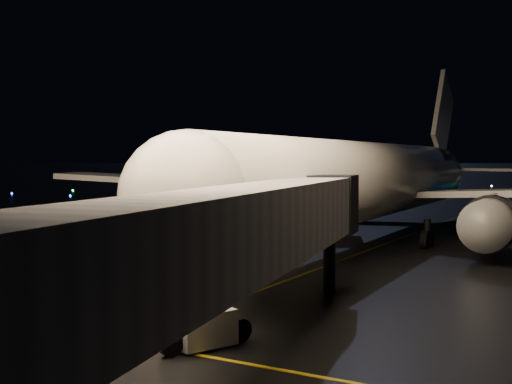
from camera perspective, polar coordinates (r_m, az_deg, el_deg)
lane_centre at (r=48.85m, az=7.97°, el=-5.88°), size 0.25×80.00×0.02m
airliner at (r=58.54m, az=11.07°, el=4.62°), size 66.72×63.54×18.47m
pushback_tug at (r=27.33m, az=-6.41°, el=-10.67°), size 5.10×4.00×2.16m
belt_loader at (r=45.15m, az=-10.94°, el=-4.37°), size 7.55×4.38×3.54m
crew_c at (r=54.35m, az=-12.38°, el=-4.00°), size 0.88×1.22×1.92m
safety_cone_0 at (r=56.71m, az=-3.50°, el=-4.36°), size 0.46×0.46×0.52m
safety_cone_1 at (r=63.68m, az=1.39°, el=-3.54°), size 0.60×0.60×0.54m
safety_cone_2 at (r=63.80m, az=-4.47°, el=-3.57°), size 0.43×0.43×0.46m
safety_cone_3 at (r=80.15m, az=-8.42°, el=-2.23°), size 0.55×0.55×0.51m
taxiway_lights at (r=139.35m, az=17.01°, el=-0.15°), size 164.00×92.00×0.36m
baggage_cart_0 at (r=62.68m, az=-14.15°, el=-3.20°), size 2.33×1.93×1.71m
baggage_cart_1 at (r=58.25m, az=-15.87°, el=-3.66°), size 2.36×1.91×1.76m
baggage_cart_2 at (r=64.65m, az=-20.92°, el=-3.17°), size 1.98×1.47×1.60m
baggage_cart_3 at (r=67.52m, az=-20.56°, el=-2.79°), size 2.28×1.66×1.86m
baggage_cart_4 at (r=73.08m, az=-20.13°, el=-2.42°), size 2.23×1.75×1.70m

